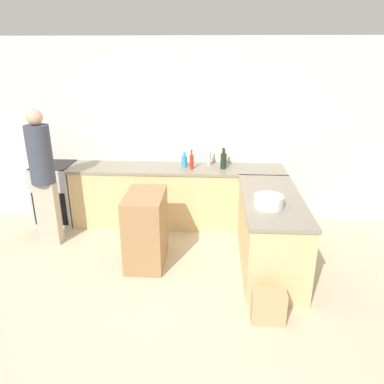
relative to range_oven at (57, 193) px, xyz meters
The scene contains 14 objects.
ground_plane 2.58m from the range_oven, 42.57° to the right, with size 14.00×14.00×0.00m, color beige.
wall_back 2.10m from the range_oven, 10.17° to the left, with size 8.00×0.06×2.70m.
counter_back 1.87m from the range_oven, ahead, with size 3.13×0.64×0.90m.
counter_peninsula 3.29m from the range_oven, 20.27° to the right, with size 0.69×1.71×0.90m.
range_oven is the anchor object (origin of this frame).
island_table 1.95m from the range_oven, 35.83° to the right, with size 0.45×0.74×0.91m.
mixing_bowl 3.37m from the range_oven, 25.60° to the right, with size 0.32×0.32×0.13m.
hot_sauce_bottle 2.15m from the range_oven, ahead, with size 0.06×0.06×0.28m.
vinegar_bottle_clear 2.40m from the range_oven, ahead, with size 0.06×0.06×0.30m.
dish_soap_bottle 2.04m from the range_oven, ahead, with size 0.09×0.09×0.22m.
olive_oil_bottle 2.61m from the range_oven, ahead, with size 0.08×0.08×0.25m.
wine_bottle_dark 2.60m from the range_oven, ahead, with size 0.08×0.08×0.30m.
person_by_range 0.93m from the range_oven, 76.26° to the right, with size 0.31×0.31×1.84m.
paper_bag 3.69m from the range_oven, 36.60° to the right, with size 0.33×0.17×0.35m.
Camera 1 is at (0.52, -3.52, 2.49)m, focal length 35.00 mm.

